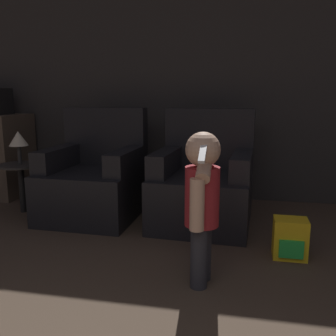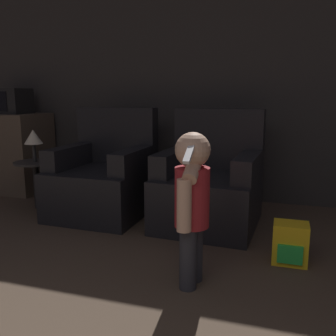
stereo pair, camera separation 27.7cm
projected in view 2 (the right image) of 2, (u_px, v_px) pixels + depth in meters
name	position (u px, v px, depth m)	size (l,w,h in m)	color
wall_back	(216.00, 80.00, 3.99)	(8.40, 0.05, 2.60)	#33302D
armchair_left	(105.00, 178.00, 3.62)	(0.85, 0.91, 1.02)	black
armchair_right	(210.00, 186.00, 3.32)	(0.88, 0.93, 1.02)	black
person_toddler	(192.00, 198.00, 2.19)	(0.21, 0.36, 0.94)	#28282D
toy_backpack	(290.00, 243.00, 2.56)	(0.23, 0.20, 0.28)	yellow
kitchen_counter	(1.00, 152.00, 4.54)	(1.12, 0.62, 0.92)	brown
microwave	(7.00, 101.00, 4.38)	(0.50, 0.34, 0.29)	black
side_table	(36.00, 170.00, 3.78)	(0.42, 0.42, 0.48)	black
lamp	(33.00, 138.00, 3.71)	(0.18, 0.18, 0.32)	#262626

